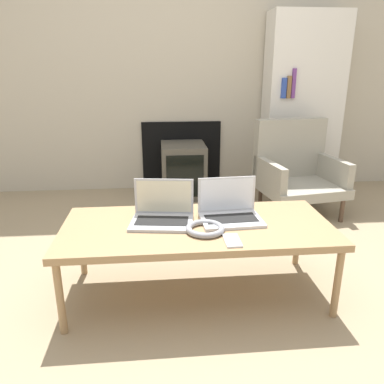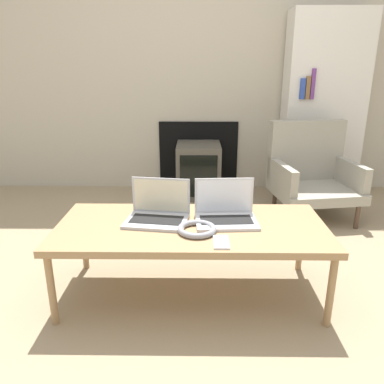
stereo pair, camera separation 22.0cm
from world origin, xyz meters
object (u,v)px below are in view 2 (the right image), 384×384
at_px(headphones, 197,229).
at_px(laptop_left, 158,212).
at_px(armchair, 311,171).
at_px(tv, 198,170).
at_px(laptop_right, 225,212).
at_px(phone, 221,242).

bearing_deg(headphones, laptop_left, 143.16).
bearing_deg(laptop_left, armchair, 52.91).
relative_size(headphones, tv, 0.39).
relative_size(laptop_left, armchair, 0.45).
distance_m(laptop_left, laptop_right, 0.36).
height_order(laptop_left, phone, laptop_left).
xyz_separation_m(laptop_right, phone, (-0.04, -0.28, -0.04)).
xyz_separation_m(laptop_left, phone, (0.32, -0.28, -0.04)).
xyz_separation_m(laptop_left, armchair, (1.15, 1.15, -0.09)).
bearing_deg(laptop_left, headphones, -28.94).
relative_size(laptop_left, phone, 2.52).
distance_m(laptop_right, phone, 0.28).
height_order(laptop_right, phone, laptop_right).
xyz_separation_m(tv, armchair, (0.93, -0.46, 0.12)).
relative_size(laptop_right, tv, 0.67).
height_order(laptop_left, armchair, armchair).
height_order(phone, armchair, armchair).
bearing_deg(phone, laptop_left, 139.09).
height_order(laptop_right, tv, laptop_right).
bearing_deg(tv, armchair, -26.27).
bearing_deg(armchair, headphones, -134.71).
relative_size(phone, armchair, 0.18).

